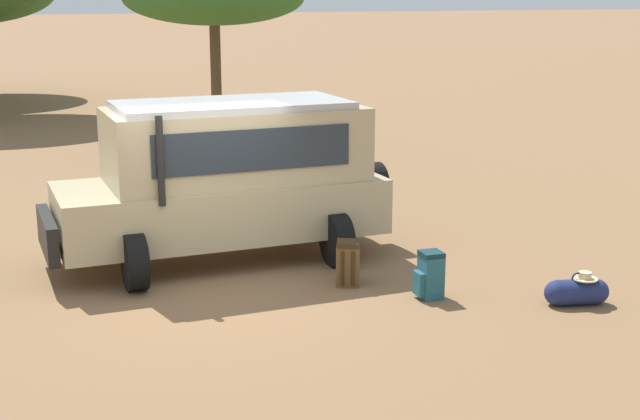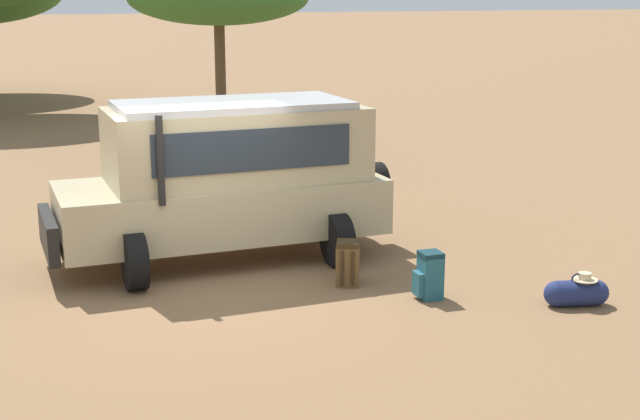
{
  "view_description": "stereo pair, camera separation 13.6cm",
  "coord_description": "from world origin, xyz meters",
  "views": [
    {
      "loc": [
        -3.09,
        -11.49,
        4.04
      ],
      "look_at": [
        1.53,
        -0.04,
        1.0
      ],
      "focal_mm": 50.0,
      "sensor_mm": 36.0,
      "label": 1
    },
    {
      "loc": [
        -2.96,
        -11.54,
        4.04
      ],
      "look_at": [
        1.53,
        -0.04,
        1.0
      ],
      "focal_mm": 50.0,
      "sensor_mm": 36.0,
      "label": 2
    }
  ],
  "objects": [
    {
      "name": "backpack_beside_front_wheel",
      "position": [
        2.56,
        -1.44,
        0.32
      ],
      "size": [
        0.4,
        0.32,
        0.65
      ],
      "color": "#235B6B",
      "rests_on": "ground_plane"
    },
    {
      "name": "safari_vehicle",
      "position": [
        0.57,
        1.36,
        1.29
      ],
      "size": [
        5.35,
        2.74,
        2.44
      ],
      "color": "tan",
      "rests_on": "ground_plane"
    },
    {
      "name": "backpack_cluster_center",
      "position": [
        1.77,
        -0.5,
        0.31
      ],
      "size": [
        0.43,
        0.47,
        0.64
      ],
      "color": "brown",
      "rests_on": "ground_plane"
    },
    {
      "name": "duffel_bag_low_black_case",
      "position": [
        4.24,
        -2.41,
        0.18
      ],
      "size": [
        0.86,
        0.48,
        0.45
      ],
      "color": "navy",
      "rests_on": "ground_plane"
    },
    {
      "name": "ground_plane",
      "position": [
        0.0,
        0.0,
        0.0
      ],
      "size": [
        320.0,
        320.0,
        0.0
      ],
      "primitive_type": "plane",
      "color": "olive"
    }
  ]
}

